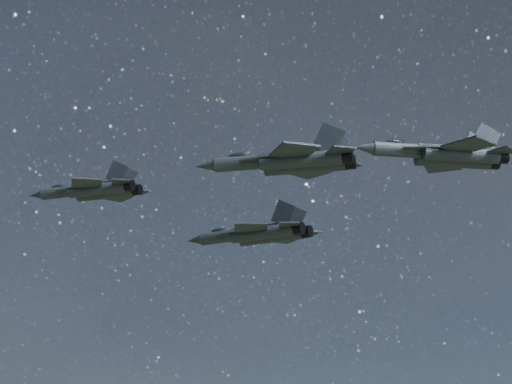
# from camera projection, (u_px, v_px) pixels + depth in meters

# --- Properties ---
(jet_lead) EXTENTS (15.81, 10.84, 3.97)m
(jet_lead) POSITION_uv_depth(u_px,v_px,m) (93.00, 190.00, 93.12)
(jet_lead) COLOR #2C3337
(jet_left) EXTENTS (19.71, 13.02, 5.04)m
(jet_left) POSITION_uv_depth(u_px,v_px,m) (257.00, 234.00, 105.61)
(jet_left) COLOR #2C3337
(jet_right) EXTENTS (15.39, 10.79, 3.88)m
(jet_right) POSITION_uv_depth(u_px,v_px,m) (290.00, 161.00, 69.90)
(jet_right) COLOR #2C3337
(jet_slot) EXTENTS (17.42, 11.68, 4.40)m
(jet_slot) POSITION_uv_depth(u_px,v_px,m) (444.00, 155.00, 82.76)
(jet_slot) COLOR #2C3337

